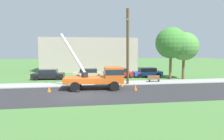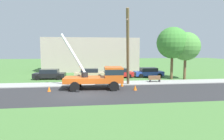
{
  "view_description": "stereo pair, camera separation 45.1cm",
  "coord_description": "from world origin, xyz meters",
  "views": [
    {
      "loc": [
        0.21,
        -18.39,
        4.26
      ],
      "look_at": [
        3.36,
        2.69,
        1.99
      ],
      "focal_mm": 31.34,
      "sensor_mm": 36.0,
      "label": 1
    },
    {
      "loc": [
        0.66,
        -18.45,
        4.26
      ],
      "look_at": [
        3.36,
        2.69,
        1.99
      ],
      "focal_mm": 31.34,
      "sensor_mm": 36.0,
      "label": 2
    }
  ],
  "objects": [
    {
      "name": "parked_sedan_black",
      "position": [
        -4.69,
        10.11,
        0.71
      ],
      "size": [
        4.47,
        2.13,
        1.42
      ],
      "color": "black",
      "rests_on": "ground"
    },
    {
      "name": "traffic_cone_curbside",
      "position": [
        4.62,
        3.46,
        0.28
      ],
      "size": [
        0.36,
        0.36,
        0.56
      ],
      "primitive_type": "cone",
      "color": "orange",
      "rests_on": "ground"
    },
    {
      "name": "parked_sedan_blue",
      "position": [
        10.03,
        10.45,
        0.71
      ],
      "size": [
        4.41,
        2.04,
        1.42
      ],
      "color": "#263F99",
      "rests_on": "ground"
    },
    {
      "name": "roadside_tree_near",
      "position": [
        14.35,
        7.49,
        4.63
      ],
      "size": [
        3.97,
        3.97,
        6.64
      ],
      "color": "brown",
      "rests_on": "ground"
    },
    {
      "name": "park_bench",
      "position": [
        9.21,
        5.36,
        0.46
      ],
      "size": [
        1.6,
        0.45,
        0.9
      ],
      "color": "brown",
      "rests_on": "ground"
    },
    {
      "name": "parked_sedan_tan",
      "position": [
        1.0,
        10.39,
        0.71
      ],
      "size": [
        4.47,
        2.14,
        1.42
      ],
      "color": "tan",
      "rests_on": "ground"
    },
    {
      "name": "lowrise_building_backdrop",
      "position": [
        1.49,
        20.48,
        3.2
      ],
      "size": [
        18.0,
        6.0,
        6.4
      ],
      "primitive_type": "cube",
      "color": "#A5998C",
      "rests_on": "ground"
    },
    {
      "name": "road_asphalt",
      "position": [
        0.0,
        0.0,
        0.0
      ],
      "size": [
        80.0,
        7.81,
        0.01
      ],
      "primitive_type": "cube",
      "color": "#2B2B2D",
      "rests_on": "ground"
    },
    {
      "name": "leaning_utility_pole",
      "position": [
        5.11,
        2.71,
        4.33
      ],
      "size": [
        1.19,
        3.9,
        8.47
      ],
      "color": "brown",
      "rests_on": "ground"
    },
    {
      "name": "utility_truck",
      "position": [
        2.16,
        2.28,
        1.41
      ],
      "size": [
        6.75,
        3.21,
        5.98
      ],
      "color": "#C65119",
      "rests_on": "ground"
    },
    {
      "name": "parked_sedan_red",
      "position": [
        5.31,
        10.33,
        0.71
      ],
      "size": [
        4.43,
        2.07,
        1.42
      ],
      "color": "#B21E1E",
      "rests_on": "ground"
    },
    {
      "name": "traffic_cone_behind",
      "position": [
        -3.2,
        1.59,
        0.28
      ],
      "size": [
        0.36,
        0.36,
        0.56
      ],
      "primitive_type": "cone",
      "color": "orange",
      "rests_on": "ground"
    },
    {
      "name": "roadside_tree_far",
      "position": [
        12.54,
        7.81,
        5.13
      ],
      "size": [
        4.39,
        4.39,
        7.35
      ],
      "color": "brown",
      "rests_on": "ground"
    },
    {
      "name": "sidewalk_strip",
      "position": [
        0.0,
        5.29,
        0.05
      ],
      "size": [
        80.0,
        2.77,
        0.1
      ],
      "primitive_type": "cube",
      "color": "#9E9E99",
      "rests_on": "ground"
    },
    {
      "name": "ground_plane",
      "position": [
        0.0,
        12.0,
        0.0
      ],
      "size": [
        120.0,
        120.0,
        0.0
      ],
      "primitive_type": "plane",
      "color": "#477538"
    },
    {
      "name": "traffic_cone_ahead",
      "position": [
        5.58,
        1.09,
        0.28
      ],
      "size": [
        0.36,
        0.36,
        0.56
      ],
      "primitive_type": "cone",
      "color": "orange",
      "rests_on": "ground"
    }
  ]
}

